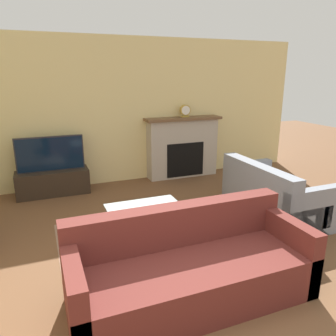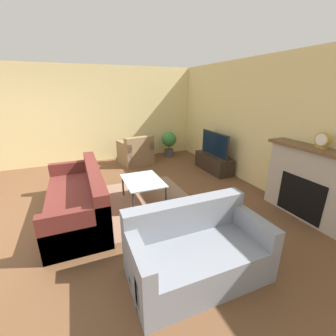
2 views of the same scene
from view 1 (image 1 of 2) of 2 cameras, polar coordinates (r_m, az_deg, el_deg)
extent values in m
cube|color=beige|center=(6.19, -13.69, 9.29)|extent=(8.73, 0.06, 2.70)
cube|color=#896B56|center=(4.23, -3.68, -12.72)|extent=(2.12, 1.88, 0.00)
cube|color=#B2A899|center=(6.65, 2.53, 3.65)|extent=(1.43, 0.30, 1.21)
cube|color=black|center=(6.56, 3.06, 1.44)|extent=(0.79, 0.01, 0.68)
cube|color=brown|center=(6.52, 2.70, 8.59)|extent=(1.55, 0.36, 0.05)
cube|color=#2D2319|center=(6.05, -19.36, -2.38)|extent=(1.21, 0.43, 0.43)
cube|color=#232328|center=(5.92, -19.82, 2.34)|extent=(1.11, 0.05, 0.60)
cube|color=black|center=(5.89, -19.81, 2.29)|extent=(1.07, 0.01, 0.56)
cube|color=#5B231E|center=(3.20, 4.23, -18.84)|extent=(2.23, 0.87, 0.42)
cube|color=#5B231E|center=(3.25, 1.75, -9.76)|extent=(2.23, 0.20, 0.40)
cube|color=#5B231E|center=(2.90, -15.98, -20.67)|extent=(0.14, 0.87, 0.66)
cube|color=#5B231E|center=(3.65, 19.58, -12.79)|extent=(0.14, 0.87, 0.66)
cube|color=gray|center=(5.10, 18.03, -5.73)|extent=(0.85, 1.55, 0.42)
cube|color=gray|center=(4.77, 15.42, -1.79)|extent=(0.20, 1.55, 0.40)
cube|color=gray|center=(4.59, 23.75, -7.21)|extent=(0.85, 0.14, 0.66)
cube|color=gray|center=(5.58, 13.58, -2.18)|extent=(0.85, 0.14, 0.66)
cylinder|color=#333338|center=(3.78, -8.50, -12.89)|extent=(0.04, 0.04, 0.43)
cylinder|color=#333338|center=(4.02, 3.36, -10.85)|extent=(0.04, 0.04, 0.43)
cylinder|color=#333338|center=(4.31, -10.40, -9.21)|extent=(0.04, 0.04, 0.43)
cylinder|color=#333338|center=(4.52, 0.13, -7.67)|extent=(0.04, 0.04, 0.43)
cube|color=silver|center=(4.04, -3.83, -7.20)|extent=(0.92, 0.68, 0.02)
cube|color=#B79338|center=(6.56, 2.98, 8.98)|extent=(0.15, 0.07, 0.03)
cylinder|color=#B79338|center=(6.55, 3.00, 10.03)|extent=(0.21, 0.07, 0.21)
cylinder|color=white|center=(6.51, 3.13, 10.00)|extent=(0.17, 0.00, 0.17)
camera|label=2|loc=(5.49, 42.59, 12.30)|focal=24.00mm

